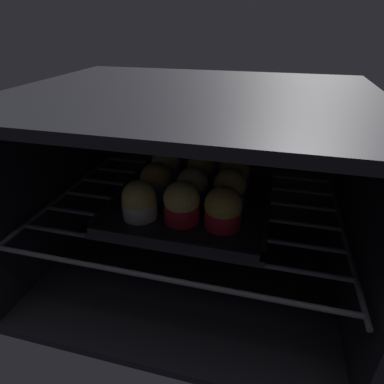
# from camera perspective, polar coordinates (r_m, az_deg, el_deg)

# --- Properties ---
(oven_cavity) EXTENTS (0.59, 0.47, 0.37)m
(oven_cavity) POSITION_cam_1_polar(r_m,az_deg,el_deg) (0.63, 0.83, 1.52)
(oven_cavity) COLOR black
(oven_cavity) RESTS_ON ground
(oven_rack) EXTENTS (0.55, 0.42, 0.01)m
(oven_rack) POSITION_cam_1_polar(r_m,az_deg,el_deg) (0.61, -0.13, -3.05)
(oven_rack) COLOR #51515B
(oven_rack) RESTS_ON oven_cavity
(baking_tray) EXTENTS (0.29, 0.29, 0.02)m
(baking_tray) POSITION_cam_1_polar(r_m,az_deg,el_deg) (0.61, 0.00, -1.92)
(baking_tray) COLOR black
(baking_tray) RESTS_ON oven_rack
(muffin_row0_col0) EXTENTS (0.06, 0.06, 0.07)m
(muffin_row0_col0) POSITION_cam_1_polar(r_m,az_deg,el_deg) (0.56, -9.30, -1.58)
(muffin_row0_col0) COLOR silver
(muffin_row0_col0) RESTS_ON baking_tray
(muffin_row0_col1) EXTENTS (0.06, 0.06, 0.07)m
(muffin_row0_col1) POSITION_cam_1_polar(r_m,az_deg,el_deg) (0.54, -1.92, -1.95)
(muffin_row0_col1) COLOR red
(muffin_row0_col1) RESTS_ON baking_tray
(muffin_row0_col2) EXTENTS (0.06, 0.06, 0.07)m
(muffin_row0_col2) POSITION_cam_1_polar(r_m,az_deg,el_deg) (0.53, 5.54, -3.01)
(muffin_row0_col2) COLOR red
(muffin_row0_col2) RESTS_ON baking_tray
(muffin_row1_col0) EXTENTS (0.06, 0.06, 0.07)m
(muffin_row1_col0) POSITION_cam_1_polar(r_m,az_deg,el_deg) (0.62, -6.35, 1.89)
(muffin_row1_col0) COLOR #0C8C84
(muffin_row1_col0) RESTS_ON baking_tray
(muffin_row1_col1) EXTENTS (0.06, 0.06, 0.06)m
(muffin_row1_col1) POSITION_cam_1_polar(r_m,az_deg,el_deg) (0.60, -0.28, 1.03)
(muffin_row1_col1) COLOR #1928B7
(muffin_row1_col1) RESTS_ON baking_tray
(muffin_row1_col2) EXTENTS (0.06, 0.06, 0.07)m
(muffin_row1_col2) POSITION_cam_1_polar(r_m,az_deg,el_deg) (0.59, 6.69, 0.58)
(muffin_row1_col2) COLOR #1928B7
(muffin_row1_col2) RESTS_ON baking_tray
(muffin_row2_col0) EXTENTS (0.06, 0.06, 0.07)m
(muffin_row2_col0) POSITION_cam_1_polar(r_m,az_deg,el_deg) (0.68, -4.60, 4.54)
(muffin_row2_col0) COLOR silver
(muffin_row2_col0) RESTS_ON baking_tray
(muffin_row2_col1) EXTENTS (0.06, 0.06, 0.07)m
(muffin_row2_col1) POSITION_cam_1_polar(r_m,az_deg,el_deg) (0.66, 1.31, 3.98)
(muffin_row2_col1) COLOR #1928B7
(muffin_row2_col1) RESTS_ON baking_tray
(muffin_row2_col2) EXTENTS (0.06, 0.06, 0.07)m
(muffin_row2_col2) POSITION_cam_1_polar(r_m,az_deg,el_deg) (0.65, 7.50, 3.29)
(muffin_row2_col2) COLOR #7A238C
(muffin_row2_col2) RESTS_ON baking_tray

